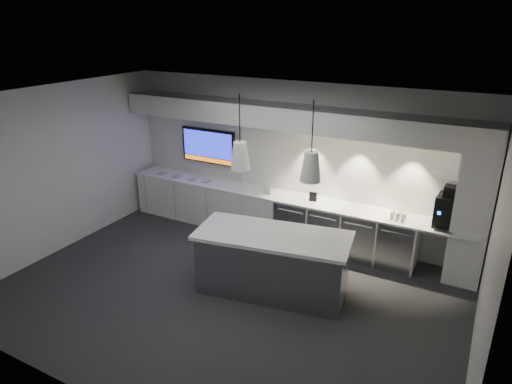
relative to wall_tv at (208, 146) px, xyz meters
The scene contains 28 objects.
floor 3.47m from the wall_tv, 52.18° to the right, with size 7.00×7.00×0.00m, color #2D2D2F.
ceiling 3.42m from the wall_tv, 52.18° to the right, with size 7.00×7.00×0.00m, color black.
wall_back 1.90m from the wall_tv, ahead, with size 7.00×7.00×0.00m, color silver.
wall_front 5.30m from the wall_tv, 68.99° to the right, with size 7.00×7.00×0.00m, color silver.
wall_left 2.92m from the wall_tv, 123.17° to the right, with size 7.00×7.00×0.00m, color silver.
wall_right 5.93m from the wall_tv, 24.38° to the right, with size 7.00×7.00×0.00m, color silver.
back_counter 2.04m from the wall_tv, ahead, with size 6.80×0.65×0.04m, color white.
left_base_cabinets 1.17m from the wall_tv, 61.19° to the right, with size 3.30×0.63×0.86m, color white.
fridge_unit_a 2.45m from the wall_tv, ahead, with size 0.60×0.61×0.85m, color gray.
fridge_unit_b 3.01m from the wall_tv, ahead, with size 0.60×0.61×0.85m, color gray.
fridge_unit_c 3.60m from the wall_tv, ahead, with size 0.60×0.61×0.85m, color gray.
fridge_unit_d 4.21m from the wall_tv, ahead, with size 0.60×0.61×0.85m, color gray.
backsplash 3.10m from the wall_tv, ahead, with size 4.60×0.03×1.30m, color white.
soffit 2.09m from the wall_tv, ahead, with size 6.90×0.60×0.40m, color white.
column 5.11m from the wall_tv, ahead, with size 0.55×0.55×2.60m, color white.
wall_tv is the anchor object (origin of this frame).
island 3.38m from the wall_tv, 38.90° to the right, with size 2.49×1.39×1.00m.
bin 2.79m from the wall_tv, 57.47° to the right, with size 0.30×0.30×0.42m, color gray.
coffee_machine 4.77m from the wall_tv, ahead, with size 0.40×0.56×0.68m.
sign_black 2.54m from the wall_tv, ahead, with size 0.14×0.02×0.18m, color black.
sign_white 1.70m from the wall_tv, 13.02° to the right, with size 0.18×0.02×0.14m, color white.
cup_cluster 4.07m from the wall_tv, ahead, with size 0.25×0.16×0.14m, color white, non-canonical shape.
tray_a 1.23m from the wall_tv, 159.15° to the right, with size 0.16×0.16×0.03m, color #A8A8A8.
tray_b 0.95m from the wall_tv, 147.83° to the right, with size 0.16×0.16×0.03m, color #A8A8A8.
tray_c 0.76m from the wall_tv, 113.62° to the right, with size 0.16×0.16×0.03m, color #A8A8A8.
tray_d 0.74m from the wall_tv, 68.19° to the right, with size 0.16×0.16×0.03m, color #A8A8A8.
pendant_left 2.86m from the wall_tv, 46.11° to the right, with size 0.29×0.29×1.12m.
pendant_right 3.71m from the wall_tv, 33.39° to the right, with size 0.29×0.29×1.12m.
Camera 1 is at (3.31, -5.15, 4.07)m, focal length 32.00 mm.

